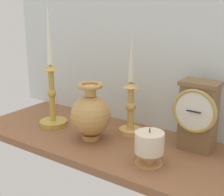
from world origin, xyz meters
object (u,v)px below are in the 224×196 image
candlestick_tall_center (52,93)px  brass_vase_bulbous (91,114)px  candlestick_tall_left (131,100)px  mantel_clock (198,115)px  pillar_candle_front (149,146)px

candlestick_tall_center → brass_vase_bulbous: size_ratio=2.24×
candlestick_tall_left → mantel_clock: bearing=2.6°
candlestick_tall_center → pillar_candle_front: size_ratio=4.03×
mantel_clock → candlestick_tall_left: candlestick_tall_left is taller
brass_vase_bulbous → pillar_candle_front: bearing=-9.9°
candlestick_tall_center → pillar_candle_front: (41.87, -5.84, -6.78)cm
candlestick_tall_left → candlestick_tall_center: size_ratio=0.79×
mantel_clock → candlestick_tall_center: (-49.05, -10.14, 1.06)cm
mantel_clock → candlestick_tall_left: size_ratio=0.64×
candlestick_tall_left → brass_vase_bulbous: 13.99cm
candlestick_tall_left → pillar_candle_front: bearing=-44.7°
mantel_clock → candlestick_tall_center: 50.10cm
candlestick_tall_center → brass_vase_bulbous: (18.62, -1.78, -3.54)cm
pillar_candle_front → brass_vase_bulbous: bearing=170.1°
mantel_clock → candlestick_tall_left: (-22.32, -1.00, 0.81)cm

